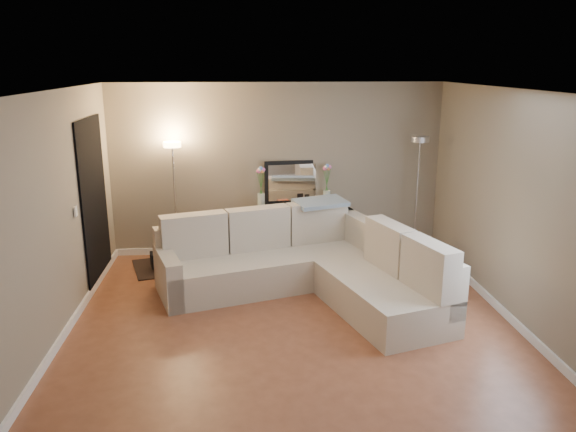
{
  "coord_description": "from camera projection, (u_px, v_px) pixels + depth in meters",
  "views": [
    {
      "loc": [
        -0.55,
        -5.65,
        2.87
      ],
      "look_at": [
        0.0,
        0.8,
        1.1
      ],
      "focal_mm": 35.0,
      "sensor_mm": 36.0,
      "label": 1
    }
  ],
  "objects": [
    {
      "name": "floor",
      "position": [
        294.0,
        331.0,
        6.23
      ],
      "size": [
        5.0,
        5.5,
        0.01
      ],
      "primitive_type": "cube",
      "color": "brown",
      "rests_on": "ground"
    },
    {
      "name": "ceiling",
      "position": [
        295.0,
        91.0,
        5.54
      ],
      "size": [
        5.0,
        5.5,
        0.01
      ],
      "primitive_type": "cube",
      "color": "white",
      "rests_on": "ground"
    },
    {
      "name": "wall_back",
      "position": [
        277.0,
        170.0,
        8.54
      ],
      "size": [
        5.0,
        0.02,
        2.6
      ],
      "primitive_type": "cube",
      "color": "gray",
      "rests_on": "ground"
    },
    {
      "name": "wall_front",
      "position": [
        340.0,
        345.0,
        3.23
      ],
      "size": [
        5.0,
        0.02,
        2.6
      ],
      "primitive_type": "cube",
      "color": "gray",
      "rests_on": "ground"
    },
    {
      "name": "wall_left",
      "position": [
        48.0,
        223.0,
        5.68
      ],
      "size": [
        0.02,
        5.5,
        2.6
      ],
      "primitive_type": "cube",
      "color": "gray",
      "rests_on": "ground"
    },
    {
      "name": "wall_right",
      "position": [
        524.0,
        212.0,
        6.09
      ],
      "size": [
        0.02,
        5.5,
        2.6
      ],
      "primitive_type": "cube",
      "color": "gray",
      "rests_on": "ground"
    },
    {
      "name": "baseboard_back",
      "position": [
        278.0,
        248.0,
        8.84
      ],
      "size": [
        5.0,
        0.03,
        0.1
      ],
      "primitive_type": "cube",
      "color": "white",
      "rests_on": "ground"
    },
    {
      "name": "baseboard_left",
      "position": [
        64.0,
        335.0,
        6.01
      ],
      "size": [
        0.03,
        5.5,
        0.1
      ],
      "primitive_type": "cube",
      "color": "white",
      "rests_on": "ground"
    },
    {
      "name": "baseboard_right",
      "position": [
        510.0,
        318.0,
        6.42
      ],
      "size": [
        0.03,
        5.5,
        0.1
      ],
      "primitive_type": "cube",
      "color": "white",
      "rests_on": "ground"
    },
    {
      "name": "doorway",
      "position": [
        94.0,
        202.0,
        7.37
      ],
      "size": [
        0.02,
        1.2,
        2.2
      ],
      "primitive_type": "cube",
      "color": "black",
      "rests_on": "ground"
    },
    {
      "name": "switch_plate",
      "position": [
        76.0,
        211.0,
        6.53
      ],
      "size": [
        0.02,
        0.08,
        0.12
      ],
      "primitive_type": "cube",
      "color": "white",
      "rests_on": "ground"
    },
    {
      "name": "sectional_sofa",
      "position": [
        307.0,
        265.0,
        7.18
      ],
      "size": [
        3.53,
        2.9,
        1.0
      ],
      "color": "beige",
      "rests_on": "floor"
    },
    {
      "name": "throw_blanket",
      "position": [
        321.0,
        202.0,
        7.81
      ],
      "size": [
        0.82,
        0.64,
        0.1
      ],
      "primitive_type": "cube",
      "rotation": [
        0.1,
        0.0,
        0.35
      ],
      "color": "#8093A5",
      "rests_on": "sectional_sofa"
    },
    {
      "name": "console_table",
      "position": [
        290.0,
        228.0,
        8.59
      ],
      "size": [
        1.23,
        0.48,
        0.74
      ],
      "color": "black",
      "rests_on": "floor"
    },
    {
      "name": "leaning_mirror",
      "position": [
        292.0,
        182.0,
        8.57
      ],
      "size": [
        0.85,
        0.15,
        0.67
      ],
      "color": "black",
      "rests_on": "console_table"
    },
    {
      "name": "table_decor",
      "position": [
        295.0,
        205.0,
        8.48
      ],
      "size": [
        0.52,
        0.13,
        0.12
      ],
      "color": "#D24F25",
      "rests_on": "console_table"
    },
    {
      "name": "flower_vase_left",
      "position": [
        261.0,
        191.0,
        8.34
      ],
      "size": [
        0.14,
        0.12,
        0.63
      ],
      "color": "silver",
      "rests_on": "console_table"
    },
    {
      "name": "flower_vase_right",
      "position": [
        327.0,
        187.0,
        8.55
      ],
      "size": [
        0.14,
        0.12,
        0.63
      ],
      "color": "silver",
      "rests_on": "console_table"
    },
    {
      "name": "floor_lamp_lit",
      "position": [
        174.0,
        177.0,
        8.22
      ],
      "size": [
        0.31,
        0.31,
        1.77
      ],
      "color": "silver",
      "rests_on": "floor"
    },
    {
      "name": "floor_lamp_unlit",
      "position": [
        418.0,
        173.0,
        8.28
      ],
      "size": [
        0.28,
        0.28,
        1.84
      ],
      "color": "silver",
      "rests_on": "floor"
    },
    {
      "name": "charcoal_rug",
      "position": [
        176.0,
        265.0,
        8.21
      ],
      "size": [
        1.34,
        1.14,
        0.02
      ],
      "primitive_type": "cube",
      "rotation": [
        0.0,
        0.0,
        0.27
      ],
      "color": "black",
      "rests_on": "floor"
    },
    {
      "name": "black_bag",
      "position": [
        163.0,
        259.0,
        8.02
      ],
      "size": [
        0.38,
        0.31,
        0.21
      ],
      "primitive_type": "cube",
      "rotation": [
        0.0,
        0.0,
        0.27
      ],
      "color": "black",
      "rests_on": "charcoal_rug"
    }
  ]
}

